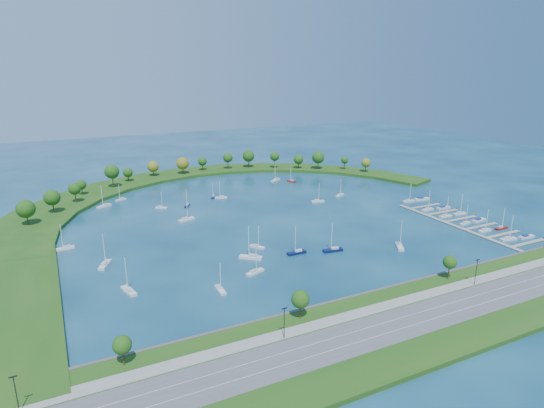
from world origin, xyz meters
name	(u,v)px	position (x,y,z in m)	size (l,w,h in m)	color
ground	(268,214)	(0.00, 0.00, 0.00)	(700.00, 700.00, 0.00)	#082E48
south_shoreline	(429,314)	(0.03, -122.88, 1.00)	(420.00, 43.10, 11.60)	#1D4A13
breakwater	(165,201)	(-46.33, 48.72, 0.99)	(286.74, 247.64, 2.00)	#1D4A13
breakwater_trees	(195,169)	(-15.15, 86.18, 10.44)	(237.96, 92.37, 15.47)	#382314
harbor_tower	(187,168)	(-11.72, 120.66, 4.23)	(2.60, 2.60, 4.35)	gray
dock_system	(465,224)	(85.30, -61.00, 0.35)	(24.28, 82.00, 1.60)	gray
moored_boat_0	(255,271)	(-38.05, -67.03, 0.91)	(8.59, 4.92, 12.18)	silver
moored_boat_1	(276,180)	(39.04, 68.24, 0.97)	(9.35, 7.61, 14.00)	silver
moored_boat_2	(186,219)	(-44.21, 9.33, 0.96)	(9.69, 5.76, 13.77)	silver
moored_boat_3	(129,290)	(-86.18, -61.39, 0.95)	(4.73, 9.49, 13.43)	silver
moored_boat_4	(161,207)	(-51.08, 37.55, 0.86)	(6.87, 5.10, 10.05)	silver
moored_boat_5	(65,248)	(-104.92, -5.99, 0.91)	(8.43, 3.39, 12.04)	silver
moored_boat_6	(400,246)	(32.57, -71.17, 0.96)	(6.98, 9.26, 13.59)	silver
moored_boat_7	(105,264)	(-90.99, -33.06, 0.96)	(6.56, 9.63, 13.87)	silver
moored_boat_8	(251,257)	(-33.55, -52.86, 0.99)	(9.61, 8.33, 14.68)	silver
moored_boat_9	(220,289)	(-55.66, -75.04, 0.89)	(2.35, 7.77, 11.34)	silver
moored_boat_10	(257,246)	(-25.97, -42.71, 0.87)	(5.85, 7.15, 10.72)	silver
moored_boat_11	(333,249)	(2.76, -61.47, 0.95)	(9.39, 3.81, 13.40)	#0A133F
moored_boat_12	(213,196)	(-16.25, 45.89, 0.85)	(4.58, 6.62, 9.56)	#0A133F
moored_boat_13	(291,181)	(47.90, 60.67, 0.86)	(4.83, 6.97, 10.07)	maroon
moored_boat_14	(104,205)	(-80.60, 55.12, 0.94)	(9.10, 6.55, 13.23)	silver
moored_boat_15	(187,205)	(-36.38, 34.66, 0.87)	(5.16, 7.34, 10.63)	#0A133F
moored_boat_16	(297,252)	(-13.22, -56.80, 0.93)	(8.73, 2.50, 12.81)	#0A133F
moored_boat_17	(318,201)	(37.79, 8.45, 0.89)	(8.12, 4.14, 11.50)	silver
moored_boat_18	(121,199)	(-69.65, 65.38, 0.86)	(7.18, 4.57, 10.26)	silver
moored_boat_19	(340,195)	(57.84, 13.93, 0.88)	(7.73, 5.42, 11.18)	silver
moored_boat_20	(221,197)	(-12.35, 42.40, 0.88)	(7.86, 4.41, 11.14)	silver
docked_boat_0	(508,238)	(85.51, -86.81, 0.92)	(8.80, 3.73, 12.53)	silver
docked_boat_1	(526,237)	(95.97, -88.54, 0.64)	(8.77, 3.10, 1.76)	silver
docked_boat_2	(485,230)	(85.53, -73.38, 0.89)	(7.98, 2.72, 11.54)	silver
docked_boat_3	(501,227)	(96.03, -74.56, 0.88)	(7.60, 2.19, 11.14)	maroon
docked_boat_4	(465,223)	(85.54, -61.10, 0.87)	(7.53, 3.27, 10.72)	silver
docked_boat_5	(479,220)	(95.97, -60.81, 0.69)	(9.39, 3.51, 1.87)	silver
docked_boat_6	(445,215)	(85.53, -47.59, 0.89)	(7.83, 2.43, 11.42)	silver
docked_boat_7	(459,213)	(96.02, -47.73, 0.90)	(8.00, 2.58, 11.61)	silver
docked_boat_8	(428,209)	(85.52, -34.13, 0.89)	(8.05, 2.88, 11.60)	silver
docked_boat_9	(443,208)	(95.97, -35.88, 0.67)	(8.94, 2.59, 1.82)	silver
docked_boat_10	(409,200)	(87.93, -15.87, 0.89)	(7.98, 3.28, 11.39)	silver
docked_boat_11	(421,199)	(97.85, -16.28, 0.75)	(10.29, 3.99, 2.05)	silver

